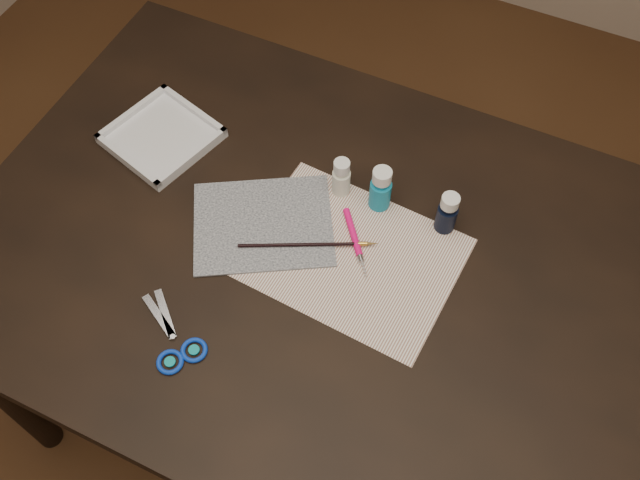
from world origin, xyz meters
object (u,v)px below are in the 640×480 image
at_px(scissors, 166,331).
at_px(palette_tray, 162,136).
at_px(canvas, 263,224).
at_px(paint_bottle_navy, 447,213).
at_px(paper, 351,256).
at_px(paint_bottle_cyan, 381,188).
at_px(paint_bottle_white, 341,177).

distance_m(scissors, palette_tray, 0.42).
height_order(canvas, scissors, scissors).
bearing_deg(paint_bottle_navy, palette_tray, -175.88).
xyz_separation_m(paper, paint_bottle_cyan, (0.00, 0.13, 0.05)).
relative_size(paper, paint_bottle_cyan, 3.78).
height_order(paint_bottle_navy, palette_tray, paint_bottle_navy).
distance_m(paint_bottle_white, scissors, 0.42).
height_order(paper, canvas, canvas).
bearing_deg(paper, paint_bottle_navy, 45.41).
xyz_separation_m(paint_bottle_white, paint_bottle_navy, (0.20, 0.01, 0.00)).
bearing_deg(scissors, paint_bottle_white, -81.39).
xyz_separation_m(paper, canvas, (-0.17, -0.01, 0.00)).
bearing_deg(canvas, scissors, -100.28).
xyz_separation_m(paint_bottle_navy, scissors, (-0.35, -0.40, -0.04)).
xyz_separation_m(canvas, palette_tray, (-0.28, 0.10, 0.01)).
distance_m(paint_bottle_white, paint_bottle_cyan, 0.08).
relative_size(scissors, palette_tray, 0.95).
relative_size(paper, paint_bottle_white, 4.39).
bearing_deg(canvas, palette_tray, 160.84).
bearing_deg(paint_bottle_white, paint_bottle_navy, 1.42).
relative_size(paint_bottle_cyan, paint_bottle_navy, 1.08).
relative_size(paint_bottle_white, palette_tray, 0.45).
distance_m(paint_bottle_navy, palette_tray, 0.58).
xyz_separation_m(paper, paint_bottle_white, (-0.08, 0.12, 0.04)).
bearing_deg(palette_tray, paint_bottle_white, 5.60).
bearing_deg(paint_bottle_white, canvas, -126.15).
relative_size(paint_bottle_navy, scissors, 0.52).
height_order(paint_bottle_white, palette_tray, paint_bottle_white).
distance_m(paint_bottle_white, paint_bottle_navy, 0.20).
bearing_deg(paint_bottle_navy, paint_bottle_cyan, -178.43).
distance_m(canvas, paint_bottle_navy, 0.33).
height_order(paint_bottle_white, scissors, paint_bottle_white).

